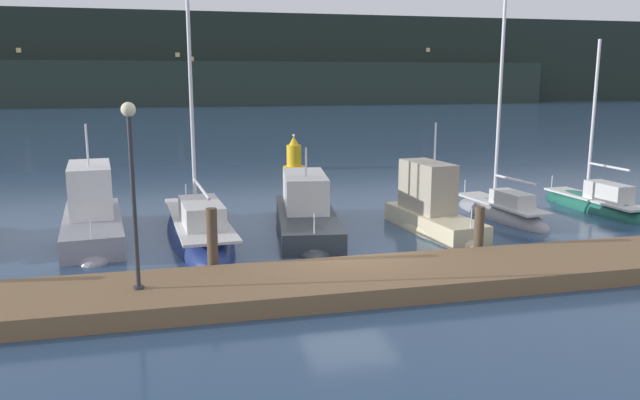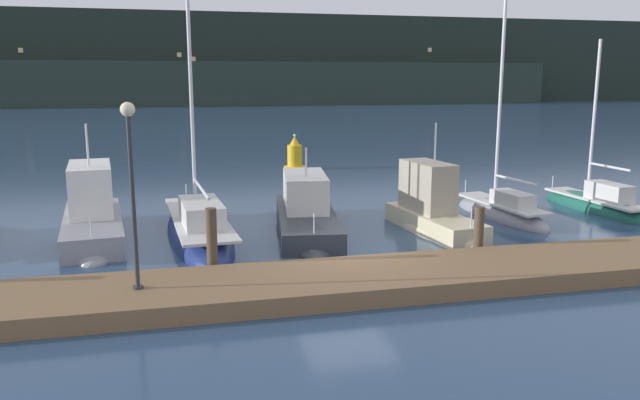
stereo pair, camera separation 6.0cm
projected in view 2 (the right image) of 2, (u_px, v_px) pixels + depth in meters
ground_plane at (348, 265)px, 17.39m from camera, size 400.00×400.00×0.00m
dock at (371, 280)px, 15.42m from camera, size 30.94×2.80×0.45m
mooring_pile_1 at (212, 244)px, 16.00m from camera, size 0.28×0.28×1.88m
mooring_pile_2 at (479, 233)px, 17.75m from camera, size 0.28×0.28×1.55m
motorboat_berth_2 at (93, 223)px, 20.37m from camera, size 2.64×7.04×4.23m
sailboat_berth_3 at (199, 234)px, 20.31m from camera, size 2.52×8.35×12.63m
motorboat_berth_4 at (306, 221)px, 21.32m from camera, size 3.05×7.34×3.36m
motorboat_berth_5 at (432, 220)px, 21.17m from camera, size 2.16×5.28×4.36m
sailboat_berth_6 at (501, 214)px, 23.26m from camera, size 1.88×5.45×8.80m
sailboat_berth_7 at (596, 207)px, 24.49m from camera, size 1.65×5.88×7.21m
channel_buoy at (295, 156)px, 35.52m from camera, size 1.25×1.25×2.00m
dock_lamppost at (131, 167)px, 13.56m from camera, size 0.32×0.32×4.18m
hillside_backdrop at (190, 63)px, 123.50m from camera, size 240.00×23.00×17.35m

